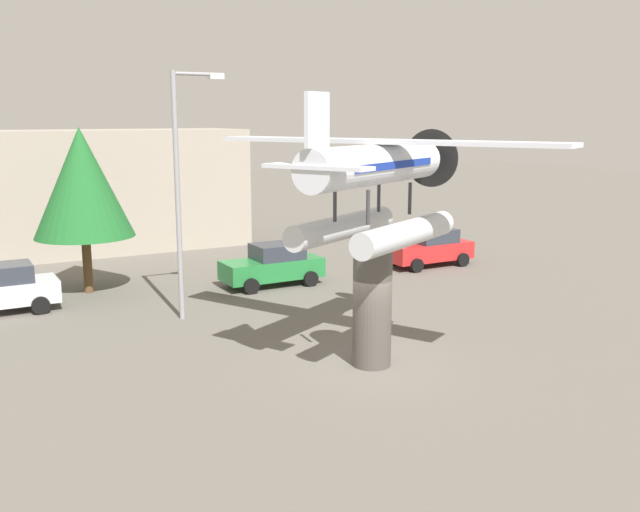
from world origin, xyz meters
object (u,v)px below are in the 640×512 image
object	(u,v)px
floatplane_monument	(376,182)
storefront_building	(111,190)
tree_east	(82,183)
car_far_red	(430,247)
streetlight_primary	(182,179)
car_mid_green	(273,265)
display_pedestal	(372,305)

from	to	relation	value
floatplane_monument	storefront_building	world-z (taller)	floatplane_monument
tree_east	floatplane_monument	bearing A→B (deg)	-67.04
car_far_red	tree_east	world-z (taller)	tree_east
streetlight_primary	storefront_building	bearing A→B (deg)	86.24
floatplane_monument	streetlight_primary	world-z (taller)	streetlight_primary
car_mid_green	storefront_building	distance (m)	12.66
streetlight_primary	floatplane_monument	bearing A→B (deg)	-66.45
display_pedestal	car_mid_green	world-z (taller)	display_pedestal
display_pedestal	car_mid_green	distance (m)	10.33
floatplane_monument	storefront_building	size ratio (longest dim) A/B	0.70
tree_east	storefront_building	bearing A→B (deg)	70.92
streetlight_primary	tree_east	bearing A→B (deg)	112.20
car_far_red	streetlight_primary	world-z (taller)	streetlight_primary
car_far_red	storefront_building	world-z (taller)	storefront_building
car_far_red	car_mid_green	bearing A→B (deg)	-0.09
display_pedestal	streetlight_primary	bearing A→B (deg)	112.59
car_mid_green	car_far_red	size ratio (longest dim) A/B	1.00
display_pedestal	storefront_building	xyz separation A→B (m)	(-2.03, 22.00, 1.37)
floatplane_monument	car_far_red	bearing A→B (deg)	18.31
car_mid_green	floatplane_monument	bearing A→B (deg)	80.69
floatplane_monument	streetlight_primary	distance (m)	7.80
floatplane_monument	car_far_red	world-z (taller)	floatplane_monument
storefront_building	tree_east	xyz separation A→B (m)	(-3.22, -9.29, 1.27)
tree_east	car_mid_green	bearing A→B (deg)	-20.10
floatplane_monument	car_far_red	distance (m)	14.72
floatplane_monument	car_mid_green	xyz separation A→B (m)	(1.65, 10.08, -4.33)
display_pedestal	car_mid_green	xyz separation A→B (m)	(1.77, 10.14, -0.89)
streetlight_primary	tree_east	xyz separation A→B (m)	(-2.24, 5.50, -0.46)
car_mid_green	streetlight_primary	world-z (taller)	streetlight_primary
car_mid_green	storefront_building	world-z (taller)	storefront_building
display_pedestal	storefront_building	bearing A→B (deg)	95.26
floatplane_monument	display_pedestal	bearing A→B (deg)	180.00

